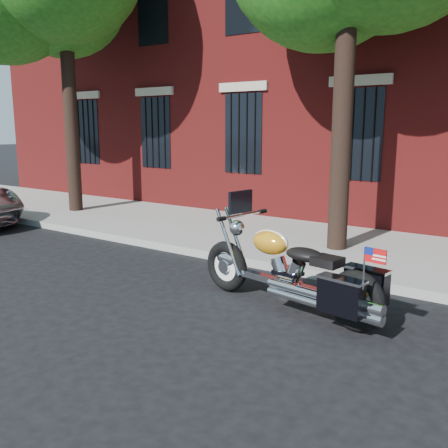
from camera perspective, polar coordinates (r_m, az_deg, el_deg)
The scene contains 4 objects.
ground at distance 7.36m, azimuth 0.17°, elevation -7.77°, with size 120.00×120.00×0.00m, color black.
curb at distance 8.45m, azimuth 5.57°, elevation -4.78°, with size 40.00×0.16×0.15m, color gray.
sidewalk at distance 10.08m, azimuth 10.89°, elevation -2.33°, with size 40.00×3.60×0.15m, color gray.
motorcycle at distance 6.50m, azimuth 7.95°, elevation -5.73°, with size 2.90×1.13×1.50m.
Camera 1 is at (4.00, -5.70, 2.38)m, focal length 40.00 mm.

